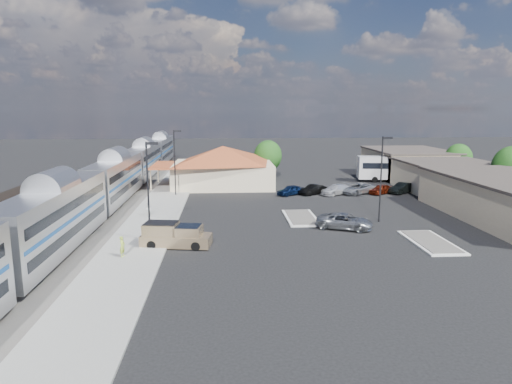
{
  "coord_description": "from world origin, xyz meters",
  "views": [
    {
      "loc": [
        -4.24,
        -45.97,
        11.8
      ],
      "look_at": [
        -0.85,
        3.1,
        2.8
      ],
      "focal_mm": 32.0,
      "sensor_mm": 36.0,
      "label": 1
    }
  ],
  "objects": [
    {
      "name": "lamp_lot",
      "position": [
        12.1,
        0.0,
        5.34
      ],
      "size": [
        1.08,
        0.25,
        9.0
      ],
      "color": "black",
      "rests_on": "ground"
    },
    {
      "name": "platform",
      "position": [
        -12.0,
        6.0,
        0.09
      ],
      "size": [
        5.5,
        92.0,
        0.18
      ],
      "primitive_type": "cube",
      "color": "gray",
      "rests_on": "ground"
    },
    {
      "name": "buildings_east",
      "position": [
        28.0,
        14.28,
        2.27
      ],
      "size": [
        14.4,
        51.4,
        4.8
      ],
      "color": "#C6B28C",
      "rests_on": "ground"
    },
    {
      "name": "pickup_truck",
      "position": [
        -8.5,
        -7.51,
        0.98
      ],
      "size": [
        6.23,
        3.07,
        2.06
      ],
      "rotation": [
        0.0,
        0.0,
        1.41
      ],
      "color": "#977E5D",
      "rests_on": "ground"
    },
    {
      "name": "traffic_island_north",
      "position": [
        14.0,
        -8.0,
        0.1
      ],
      "size": [
        3.3,
        7.5,
        0.21
      ],
      "color": "silver",
      "rests_on": "ground"
    },
    {
      "name": "traffic_island_south",
      "position": [
        4.0,
        2.0,
        0.1
      ],
      "size": [
        3.3,
        7.5,
        0.21
      ],
      "color": "silver",
      "rests_on": "ground"
    },
    {
      "name": "person_a",
      "position": [
        -12.45,
        -10.47,
        1.02
      ],
      "size": [
        0.51,
        0.68,
        1.68
      ],
      "primitive_type": "imported",
      "rotation": [
        0.0,
        0.0,
        1.38
      ],
      "color": "#A0BB3A",
      "rests_on": "platform"
    },
    {
      "name": "lamp_plat_n",
      "position": [
        -10.9,
        16.0,
        5.34
      ],
      "size": [
        1.08,
        0.25,
        9.0
      ],
      "color": "black",
      "rests_on": "ground"
    },
    {
      "name": "railbed",
      "position": [
        -21.0,
        8.0,
        0.06
      ],
      "size": [
        16.0,
        100.0,
        0.12
      ],
      "primitive_type": "cube",
      "color": "#4C4944",
      "rests_on": "ground"
    },
    {
      "name": "parked_car_a",
      "position": [
        4.8,
        15.6,
        0.69
      ],
      "size": [
        4.31,
        3.58,
        1.39
      ],
      "primitive_type": "imported",
      "rotation": [
        0.0,
        0.0,
        -1.0
      ],
      "color": "#0D1D41",
      "rests_on": "ground"
    },
    {
      "name": "parked_car_f",
      "position": [
        20.8,
        15.9,
        0.75
      ],
      "size": [
        4.66,
        3.91,
        1.5
      ],
      "primitive_type": "imported",
      "rotation": [
        0.0,
        0.0,
        -0.97
      ],
      "color": "black",
      "rests_on": "ground"
    },
    {
      "name": "person_b",
      "position": [
        -12.72,
        3.62,
        0.97
      ],
      "size": [
        0.77,
        0.9,
        1.58
      ],
      "primitive_type": "imported",
      "rotation": [
        0.0,
        0.0,
        -1.83
      ],
      "color": "silver",
      "rests_on": "platform"
    },
    {
      "name": "parked_car_b",
      "position": [
        8.0,
        15.9,
        0.69
      ],
      "size": [
        4.27,
        3.64,
        1.38
      ],
      "primitive_type": "imported",
      "rotation": [
        0.0,
        0.0,
        -0.95
      ],
      "color": "black",
      "rests_on": "ground"
    },
    {
      "name": "station_depot",
      "position": [
        -4.56,
        24.0,
        3.13
      ],
      "size": [
        18.35,
        12.24,
        6.2
      ],
      "color": "beige",
      "rests_on": "ground"
    },
    {
      "name": "passenger_train",
      "position": [
        -18.0,
        12.01,
        2.87
      ],
      "size": [
        3.0,
        104.0,
        5.55
      ],
      "color": "silver",
      "rests_on": "ground"
    },
    {
      "name": "lamp_plat_s",
      "position": [
        -10.9,
        -6.0,
        5.34
      ],
      "size": [
        1.08,
        0.25,
        9.0
      ],
      "color": "black",
      "rests_on": "ground"
    },
    {
      "name": "tree_east_b",
      "position": [
        34.0,
        12.0,
        4.22
      ],
      "size": [
        4.94,
        4.94,
        6.96
      ],
      "color": "#382314",
      "rests_on": "ground"
    },
    {
      "name": "coach_bus",
      "position": [
        24.0,
        26.28,
        2.37
      ],
      "size": [
        13.06,
        4.51,
        4.11
      ],
      "rotation": [
        0.0,
        0.0,
        1.43
      ],
      "color": "white",
      "rests_on": "ground"
    },
    {
      "name": "suv",
      "position": [
        7.65,
        -2.63,
        0.78
      ],
      "size": [
        6.17,
        4.67,
        1.56
      ],
      "primitive_type": "imported",
      "rotation": [
        0.0,
        0.0,
        1.14
      ],
      "color": "#9EA2A6",
      "rests_on": "ground"
    },
    {
      "name": "ground",
      "position": [
        0.0,
        0.0,
        0.0
      ],
      "size": [
        280.0,
        280.0,
        0.0
      ],
      "primitive_type": "plane",
      "color": "black",
      "rests_on": "ground"
    },
    {
      "name": "parked_car_d",
      "position": [
        14.4,
        15.9,
        0.75
      ],
      "size": [
        5.93,
        4.78,
        1.5
      ],
      "primitive_type": "imported",
      "rotation": [
        0.0,
        0.0,
        -1.07
      ],
      "color": "#919498",
      "rests_on": "ground"
    },
    {
      "name": "tree_depot",
      "position": [
        3.0,
        30.0,
        4.02
      ],
      "size": [
        4.71,
        4.71,
        6.63
      ],
      "color": "#382314",
      "rests_on": "ground"
    },
    {
      "name": "parked_car_c",
      "position": [
        11.2,
        15.6,
        0.72
      ],
      "size": [
        5.28,
        4.44,
        1.45
      ],
      "primitive_type": "imported",
      "rotation": [
        0.0,
        0.0,
        -0.99
      ],
      "color": "silver",
      "rests_on": "ground"
    },
    {
      "name": "tree_east_c",
      "position": [
        34.0,
        26.0,
        3.76
      ],
      "size": [
        4.41,
        4.41,
        6.21
      ],
      "color": "#382314",
      "rests_on": "ground"
    },
    {
      "name": "parked_car_e",
      "position": [
        17.6,
        15.6,
        0.68
      ],
      "size": [
        4.2,
        3.63,
        1.36
      ],
      "primitive_type": "imported",
      "rotation": [
        0.0,
        0.0,
        -0.95
      ],
      "color": "maroon",
      "rests_on": "ground"
    },
    {
      "name": "freight_cars",
      "position": [
        -24.0,
        0.43,
        1.93
      ],
      "size": [
        2.8,
        46.0,
        4.0
      ],
      "color": "black",
      "rests_on": "ground"
    }
  ]
}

